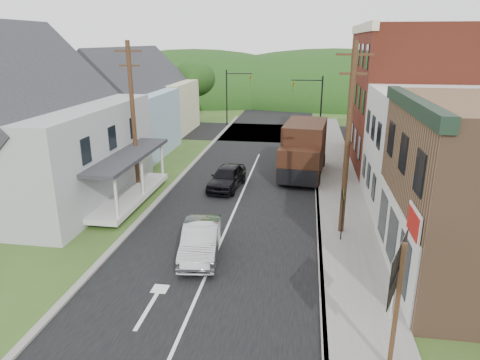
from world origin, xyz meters
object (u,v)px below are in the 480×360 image
at_px(silver_sedan, 201,240).
at_px(dark_sedan, 227,177).
at_px(warning_sign, 342,207).
at_px(delivery_van, 304,150).
at_px(route_sign_cluster, 397,289).

height_order(silver_sedan, dark_sedan, dark_sedan).
xyz_separation_m(silver_sedan, dark_sedan, (-0.49, 8.98, 0.02)).
height_order(silver_sedan, warning_sign, warning_sign).
bearing_deg(dark_sedan, warning_sign, -39.54).
bearing_deg(silver_sedan, delivery_van, 63.72).
relative_size(route_sign_cluster, warning_sign, 1.55).
relative_size(silver_sedan, warning_sign, 1.73).
bearing_deg(route_sign_cluster, silver_sedan, 159.95).
distance_m(delivery_van, warning_sign, 10.42).
bearing_deg(warning_sign, silver_sedan, -164.79).
bearing_deg(delivery_van, silver_sedan, -102.88).
bearing_deg(silver_sedan, warning_sign, 12.46).
relative_size(delivery_van, route_sign_cluster, 1.73).
height_order(dark_sedan, delivery_van, delivery_van).
xyz_separation_m(silver_sedan, delivery_van, (4.22, 12.48, 1.13)).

